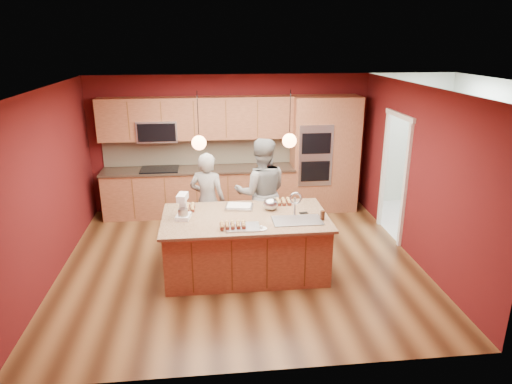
{
  "coord_description": "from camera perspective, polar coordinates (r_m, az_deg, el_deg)",
  "views": [
    {
      "loc": [
        -0.47,
        -6.45,
        3.37
      ],
      "look_at": [
        0.23,
        -0.1,
        1.2
      ],
      "focal_mm": 32.0,
      "sensor_mm": 36.0,
      "label": 1
    }
  ],
  "objects": [
    {
      "name": "cooling_rack",
      "position": [
        6.27,
        -1.67,
        -4.4
      ],
      "size": [
        0.47,
        0.34,
        0.02
      ],
      "primitive_type": "cube",
      "rotation": [
        0.0,
        0.0,
        -0.02
      ],
      "color": "#B6B7BD",
      "rests_on": "island"
    },
    {
      "name": "wall_back",
      "position": [
        9.19,
        -3.18,
        6.07
      ],
      "size": [
        5.5,
        0.0,
        5.5
      ],
      "primitive_type": "plane",
      "rotation": [
        1.57,
        0.0,
        0.0
      ],
      "color": "#521112",
      "rests_on": "ground"
    },
    {
      "name": "wall_left",
      "position": [
        7.13,
        -24.6,
        0.6
      ],
      "size": [
        0.0,
        5.0,
        5.0
      ],
      "primitive_type": "plane",
      "rotation": [
        1.57,
        0.0,
        1.57
      ],
      "color": "#521112",
      "rests_on": "ground"
    },
    {
      "name": "cabinet_run",
      "position": [
        9.02,
        -7.37,
        3.31
      ],
      "size": [
        3.74,
        0.64,
        2.3
      ],
      "color": "brown",
      "rests_on": "floor"
    },
    {
      "name": "person_right",
      "position": [
        7.55,
        0.67,
        -0.12
      ],
      "size": [
        0.93,
        0.74,
        1.84
      ],
      "primitive_type": "imported",
      "rotation": [
        0.0,
        0.0,
        3.1
      ],
      "color": "gray",
      "rests_on": "floor"
    },
    {
      "name": "person_left",
      "position": [
        7.53,
        -6.05,
        -1.13
      ],
      "size": [
        0.68,
        0.55,
        1.63
      ],
      "primitive_type": "imported",
      "rotation": [
        0.0,
        0.0,
        2.84
      ],
      "color": "black",
      "rests_on": "floor"
    },
    {
      "name": "tumbler",
      "position": [
        6.59,
        8.31,
        -2.91
      ],
      "size": [
        0.07,
        0.07,
        0.13
      ],
      "primitive_type": "cylinder",
      "color": "#361C0E",
      "rests_on": "island"
    },
    {
      "name": "dryer",
      "position": [
        9.62,
        23.17,
        0.11
      ],
      "size": [
        0.78,
        0.79,
        1.07
      ],
      "primitive_type": "cube",
      "rotation": [
        0.0,
        0.0,
        0.18
      ],
      "color": "white",
      "rests_on": "floor"
    },
    {
      "name": "cupcakes_left",
      "position": [
        6.99,
        -8.25,
        -1.89
      ],
      "size": [
        0.15,
        0.3,
        0.07
      ],
      "primitive_type": null,
      "color": "tan",
      "rests_on": "island"
    },
    {
      "name": "pendant_left",
      "position": [
        6.31,
        -7.14,
        6.16
      ],
      "size": [
        0.2,
        0.2,
        0.8
      ],
      "color": "black",
      "rests_on": "ceiling"
    },
    {
      "name": "washer",
      "position": [
        9.14,
        24.74,
        -1.21
      ],
      "size": [
        0.8,
        0.82,
        1.02
      ],
      "primitive_type": "cube",
      "rotation": [
        0.0,
        0.0,
        -0.31
      ],
      "color": "white",
      "rests_on": "floor"
    },
    {
      "name": "sheet_cake",
      "position": [
        6.98,
        -2.12,
        -1.83
      ],
      "size": [
        0.46,
        0.38,
        0.05
      ],
      "rotation": [
        0.0,
        0.0,
        -0.2
      ],
      "color": "#BBBDC1",
      "rests_on": "island"
    },
    {
      "name": "stand_mixer",
      "position": [
        6.63,
        -9.12,
        -1.96
      ],
      "size": [
        0.23,
        0.29,
        0.37
      ],
      "rotation": [
        0.0,
        0.0,
        -0.18
      ],
      "color": "white",
      "rests_on": "island"
    },
    {
      "name": "plate",
      "position": [
        6.22,
        0.66,
        -4.61
      ],
      "size": [
        0.16,
        0.16,
        0.01
      ],
      "primitive_type": "cylinder",
      "color": "white",
      "rests_on": "island"
    },
    {
      "name": "doorway_trim",
      "position": [
        8.26,
        16.85,
        1.66
      ],
      "size": [
        0.08,
        1.11,
        2.2
      ],
      "primitive_type": null,
      "color": "white",
      "rests_on": "wall_right"
    },
    {
      "name": "laundry_room",
      "position": [
        9.15,
        25.9,
        8.01
      ],
      "size": [
        2.6,
        2.7,
        2.7
      ],
      "color": "beige",
      "rests_on": "ground"
    },
    {
      "name": "wall_right",
      "position": [
        7.49,
        19.51,
        2.04
      ],
      "size": [
        0.0,
        5.0,
        5.0
      ],
      "primitive_type": "plane",
      "rotation": [
        1.57,
        0.0,
        -1.57
      ],
      "color": "#521112",
      "rests_on": "ground"
    },
    {
      "name": "floor",
      "position": [
        7.29,
        -1.87,
        -8.74
      ],
      "size": [
        5.5,
        5.5,
        0.0
      ],
      "primitive_type": "plane",
      "color": "#3F2412",
      "rests_on": "ground"
    },
    {
      "name": "wall_front",
      "position": [
        4.46,
        0.47,
        -8.13
      ],
      "size": [
        5.5,
        0.0,
        5.5
      ],
      "primitive_type": "plane",
      "rotation": [
        -1.57,
        0.0,
        0.0
      ],
      "color": "#521112",
      "rests_on": "ground"
    },
    {
      "name": "pendant_right",
      "position": [
        6.41,
        4.2,
        6.46
      ],
      "size": [
        0.2,
        0.2,
        0.8
      ],
      "color": "black",
      "rests_on": "ceiling"
    },
    {
      "name": "oven_column",
      "position": [
        9.22,
        8.52,
        4.67
      ],
      "size": [
        1.3,
        0.62,
        2.3
      ],
      "color": "brown",
      "rests_on": "floor"
    },
    {
      "name": "cupcakes_rack",
      "position": [
        6.24,
        -2.94,
        -4.12
      ],
      "size": [
        0.37,
        0.22,
        0.07
      ],
      "primitive_type": null,
      "color": "tan",
      "rests_on": "island"
    },
    {
      "name": "phone",
      "position": [
        6.81,
        5.97,
        -2.61
      ],
      "size": [
        0.13,
        0.09,
        0.01
      ],
      "primitive_type": "cube",
      "rotation": [
        0.0,
        0.0,
        0.16
      ],
      "color": "black",
      "rests_on": "island"
    },
    {
      "name": "island",
      "position": [
        6.83,
        -1.19,
        -6.46
      ],
      "size": [
        2.42,
        1.35,
        1.27
      ],
      "color": "brown",
      "rests_on": "floor"
    },
    {
      "name": "mixing_bowl",
      "position": [
        6.89,
        1.83,
        -1.51
      ],
      "size": [
        0.23,
        0.23,
        0.19
      ],
      "primitive_type": "ellipsoid",
      "color": "#AAADB1",
      "rests_on": "island"
    },
    {
      "name": "cupcakes_right",
      "position": [
        7.15,
        3.13,
        -1.2
      ],
      "size": [
        0.33,
        0.25,
        0.07
      ],
      "primitive_type": null,
      "color": "tan",
      "rests_on": "island"
    },
    {
      "name": "ceiling",
      "position": [
        6.5,
        -2.13,
        12.87
      ],
      "size": [
        5.5,
        5.5,
        0.0
      ],
      "primitive_type": "plane",
      "rotation": [
        3.14,
        0.0,
        0.0
      ],
      "color": "white",
      "rests_on": "ground"
    }
  ]
}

